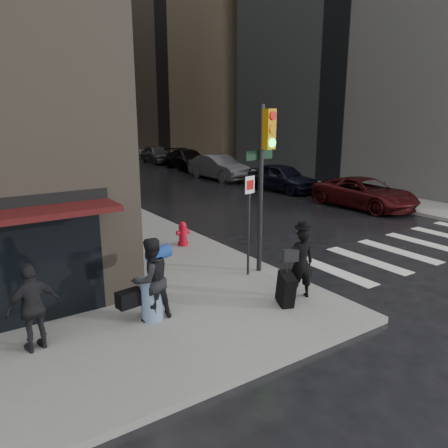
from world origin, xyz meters
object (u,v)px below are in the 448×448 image
(fire_hydrant, at_px, (183,235))
(parked_car_0, at_px, (365,193))
(man_overcoat, at_px, (298,267))
(man_jeans, at_px, (150,279))
(traffic_light, at_px, (263,167))
(man_greycoat, at_px, (33,307))
(parked_car_2, at_px, (219,167))
(parked_car_3, at_px, (188,160))
(parked_car_4, at_px, (157,154))
(parked_car_5, at_px, (126,151))
(parked_car_1, at_px, (282,177))

(fire_hydrant, xyz_separation_m, parked_car_0, (10.49, 0.90, 0.21))
(man_overcoat, distance_m, man_jeans, 3.51)
(man_overcoat, relative_size, traffic_light, 0.42)
(man_greycoat, xyz_separation_m, parked_car_2, (15.20, 16.79, -0.17))
(parked_car_2, relative_size, parked_car_3, 0.92)
(man_overcoat, bearing_deg, parked_car_4, -88.63)
(man_overcoat, xyz_separation_m, man_jeans, (-3.37, 0.97, 0.12))
(parked_car_3, height_order, parked_car_5, parked_car_3)
(man_greycoat, relative_size, parked_car_5, 0.41)
(man_overcoat, height_order, parked_car_5, man_overcoat)
(man_jeans, xyz_separation_m, fire_hydrant, (3.20, 4.41, -0.56))
(fire_hydrant, distance_m, parked_car_0, 10.53)
(parked_car_0, relative_size, parked_car_5, 1.24)
(fire_hydrant, xyz_separation_m, parked_car_2, (9.66, 12.47, 0.32))
(man_jeans, distance_m, traffic_light, 4.41)
(man_jeans, bearing_deg, man_overcoat, 155.54)
(man_jeans, distance_m, parked_car_4, 31.59)
(man_overcoat, distance_m, fire_hydrant, 5.40)
(man_greycoat, distance_m, parked_car_1, 19.29)
(man_overcoat, distance_m, parked_car_5, 36.52)
(fire_hydrant, distance_m, parked_car_4, 26.25)
(fire_hydrant, bearing_deg, man_overcoat, -88.22)
(parked_car_1, xyz_separation_m, parked_car_2, (-0.64, 5.79, 0.04))
(parked_car_1, bearing_deg, parked_car_5, 87.80)
(man_jeans, bearing_deg, parked_car_1, -148.93)
(man_jeans, xyz_separation_m, parked_car_5, (13.05, 34.24, -0.38))
(man_overcoat, bearing_deg, traffic_light, -81.87)
(parked_car_0, xyz_separation_m, parked_car_2, (-0.83, 11.57, 0.11))
(parked_car_1, bearing_deg, fire_hydrant, -150.36)
(man_jeans, height_order, parked_car_4, man_jeans)
(traffic_light, bearing_deg, parked_car_5, 64.75)
(man_overcoat, xyz_separation_m, fire_hydrant, (-0.17, 5.38, -0.44))
(parked_car_1, relative_size, parked_car_5, 1.11)
(parked_car_1, bearing_deg, traffic_light, -137.08)
(parked_car_2, bearing_deg, man_greycoat, -136.00)
(man_greycoat, xyz_separation_m, parked_car_5, (15.38, 34.15, -0.31))
(parked_car_2, distance_m, parked_car_4, 11.61)
(parked_car_0, bearing_deg, parked_car_5, 90.00)
(parked_car_5, bearing_deg, parked_car_1, -87.30)
(parked_car_0, bearing_deg, parked_car_3, 88.55)
(parked_car_3, bearing_deg, traffic_light, -110.18)
(parked_car_1, relative_size, parked_car_3, 0.85)
(parked_car_1, height_order, parked_car_4, parked_car_1)
(man_jeans, distance_m, parked_car_2, 21.22)
(fire_hydrant, bearing_deg, parked_car_4, 66.37)
(parked_car_2, height_order, parked_car_3, parked_car_2)
(man_jeans, distance_m, parked_car_1, 17.48)
(parked_car_2, relative_size, parked_car_4, 1.09)
(man_overcoat, xyz_separation_m, parked_car_1, (10.14, 12.06, -0.16))
(parked_car_2, relative_size, parked_car_5, 1.20)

